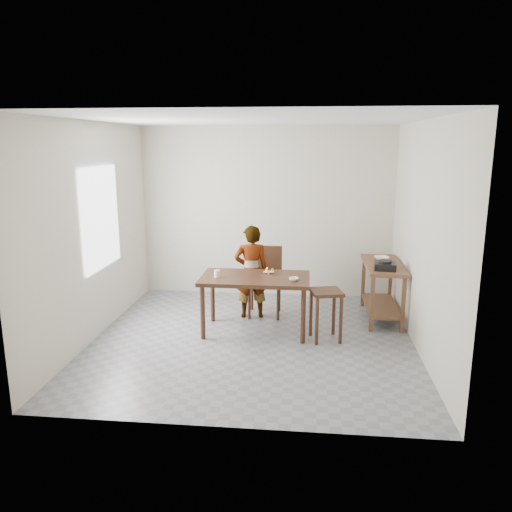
# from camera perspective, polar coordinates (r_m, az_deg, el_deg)

# --- Properties ---
(floor) EXTENTS (4.00, 4.00, 0.04)m
(floor) POSITION_cam_1_polar(r_m,az_deg,el_deg) (6.41, -0.38, -9.73)
(floor) COLOR slate
(floor) RESTS_ON ground
(ceiling) EXTENTS (4.00, 4.00, 0.04)m
(ceiling) POSITION_cam_1_polar(r_m,az_deg,el_deg) (5.93, -0.42, 15.55)
(ceiling) COLOR white
(ceiling) RESTS_ON wall_back
(wall_back) EXTENTS (4.00, 0.04, 2.70)m
(wall_back) POSITION_cam_1_polar(r_m,az_deg,el_deg) (8.00, 1.21, 5.01)
(wall_back) COLOR beige
(wall_back) RESTS_ON ground
(wall_front) EXTENTS (4.00, 0.04, 2.70)m
(wall_front) POSITION_cam_1_polar(r_m,az_deg,el_deg) (4.07, -3.56, -2.72)
(wall_front) COLOR beige
(wall_front) RESTS_ON ground
(wall_left) EXTENTS (0.04, 4.00, 2.70)m
(wall_left) POSITION_cam_1_polar(r_m,az_deg,el_deg) (6.55, -18.25, 2.62)
(wall_left) COLOR beige
(wall_left) RESTS_ON ground
(wall_right) EXTENTS (0.04, 4.00, 2.70)m
(wall_right) POSITION_cam_1_polar(r_m,az_deg,el_deg) (6.14, 18.71, 1.93)
(wall_right) COLOR beige
(wall_right) RESTS_ON ground
(window_pane) EXTENTS (0.02, 1.10, 1.30)m
(window_pane) POSITION_cam_1_polar(r_m,az_deg,el_deg) (6.69, -17.26, 4.19)
(window_pane) COLOR white
(window_pane) RESTS_ON wall_left
(dining_table) EXTENTS (1.40, 0.80, 0.75)m
(dining_table) POSITION_cam_1_polar(r_m,az_deg,el_deg) (6.55, -0.09, -5.53)
(dining_table) COLOR #392013
(dining_table) RESTS_ON floor
(prep_counter) EXTENTS (0.50, 1.20, 0.80)m
(prep_counter) POSITION_cam_1_polar(r_m,az_deg,el_deg) (7.26, 14.18, -3.89)
(prep_counter) COLOR brown
(prep_counter) RESTS_ON floor
(child) EXTENTS (0.53, 0.40, 1.33)m
(child) POSITION_cam_1_polar(r_m,az_deg,el_deg) (7.03, -0.54, -1.81)
(child) COLOR white
(child) RESTS_ON floor
(dining_chair) EXTENTS (0.48, 0.48, 0.98)m
(dining_chair) POSITION_cam_1_polar(r_m,az_deg,el_deg) (7.14, 1.00, -3.01)
(dining_chair) COLOR #392013
(dining_chair) RESTS_ON floor
(stool) EXTENTS (0.45, 0.45, 0.65)m
(stool) POSITION_cam_1_polar(r_m,az_deg,el_deg) (6.36, 7.96, -6.71)
(stool) COLOR #392013
(stool) RESTS_ON floor
(glass_tumbler) EXTENTS (0.09, 0.09, 0.09)m
(glass_tumbler) POSITION_cam_1_polar(r_m,az_deg,el_deg) (6.42, -4.48, -2.03)
(glass_tumbler) COLOR white
(glass_tumbler) RESTS_ON dining_table
(small_bowl) EXTENTS (0.15, 0.15, 0.04)m
(small_bowl) POSITION_cam_1_polar(r_m,az_deg,el_deg) (6.27, 4.32, -2.64)
(small_bowl) COLOR white
(small_bowl) RESTS_ON dining_table
(banana) EXTENTS (0.15, 0.11, 0.05)m
(banana) POSITION_cam_1_polar(r_m,az_deg,el_deg) (6.58, 1.48, -1.81)
(banana) COLOR gold
(banana) RESTS_ON dining_table
(serving_bowl) EXTENTS (0.24, 0.24, 0.05)m
(serving_bowl) POSITION_cam_1_polar(r_m,az_deg,el_deg) (7.34, 14.15, -0.26)
(serving_bowl) COLOR white
(serving_bowl) RESTS_ON prep_counter
(gas_burner) EXTENTS (0.30, 0.30, 0.09)m
(gas_burner) POSITION_cam_1_polar(r_m,az_deg,el_deg) (6.81, 14.53, -1.11)
(gas_burner) COLOR black
(gas_burner) RESTS_ON prep_counter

